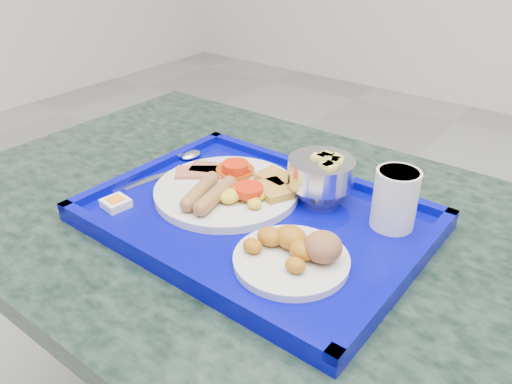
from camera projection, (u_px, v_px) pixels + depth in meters
table at (251, 291)px, 0.90m from camera, size 1.08×0.72×0.68m
tray at (256, 218)px, 0.77m from camera, size 0.50×0.37×0.03m
main_plate at (230, 189)px, 0.82m from camera, size 0.24×0.24×0.04m
bread_plate at (296, 253)px, 0.66m from camera, size 0.16×0.16×0.05m
fruit_bowl at (321, 173)px, 0.79m from camera, size 0.11×0.11×0.07m
juice_cup at (395, 197)px, 0.72m from camera, size 0.06×0.06×0.09m
spoon at (183, 160)px, 0.93m from camera, size 0.05×0.19×0.01m
knife at (163, 176)px, 0.88m from camera, size 0.07×0.18×0.00m
jam_packet at (116, 203)px, 0.79m from camera, size 0.04×0.04×0.02m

